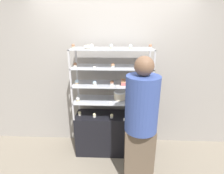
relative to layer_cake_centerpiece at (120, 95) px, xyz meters
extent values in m
plane|color=gray|center=(-0.12, -0.03, -1.02)|extent=(20.00, 20.00, 0.00)
cube|color=gray|center=(-0.12, 0.32, 0.28)|extent=(8.00, 0.05, 2.60)
cube|color=black|center=(-0.12, -0.03, -0.68)|extent=(1.18, 0.41, 0.69)
cube|color=#B7B7BC|center=(-0.70, 0.16, -0.20)|extent=(0.02, 0.02, 0.27)
cube|color=#B7B7BC|center=(0.46, 0.16, -0.20)|extent=(0.02, 0.02, 0.27)
cube|color=#B7B7BC|center=(-0.70, -0.22, -0.20)|extent=(0.02, 0.02, 0.27)
cube|color=#B7B7BC|center=(0.46, -0.22, -0.20)|extent=(0.02, 0.02, 0.27)
cube|color=#B7BCC6|center=(-0.12, -0.03, -0.07)|extent=(1.18, 0.41, 0.01)
cube|color=#B7B7BC|center=(-0.70, 0.16, 0.07)|extent=(0.02, 0.02, 0.27)
cube|color=#B7B7BC|center=(0.46, 0.16, 0.07)|extent=(0.02, 0.02, 0.27)
cube|color=#B7B7BC|center=(-0.70, -0.22, 0.07)|extent=(0.02, 0.02, 0.27)
cube|color=#B7B7BC|center=(0.46, -0.22, 0.07)|extent=(0.02, 0.02, 0.27)
cube|color=#B7BCC6|center=(-0.12, -0.03, 0.19)|extent=(1.18, 0.41, 0.01)
cube|color=#B7B7BC|center=(-0.70, 0.16, 0.33)|extent=(0.02, 0.02, 0.27)
cube|color=#B7B7BC|center=(0.46, 0.16, 0.33)|extent=(0.02, 0.02, 0.27)
cube|color=#B7B7BC|center=(-0.70, -0.22, 0.33)|extent=(0.02, 0.02, 0.27)
cube|color=#B7B7BC|center=(0.46, -0.22, 0.33)|extent=(0.02, 0.02, 0.27)
cube|color=#B7BCC6|center=(-0.12, -0.03, 0.46)|extent=(1.18, 0.41, 0.01)
cube|color=#B7B7BC|center=(-0.70, 0.16, 0.60)|extent=(0.02, 0.02, 0.27)
cube|color=#B7B7BC|center=(0.46, 0.16, 0.60)|extent=(0.02, 0.02, 0.27)
cube|color=#B7B7BC|center=(-0.70, -0.22, 0.60)|extent=(0.02, 0.02, 0.27)
cube|color=#B7B7BC|center=(0.46, -0.22, 0.60)|extent=(0.02, 0.02, 0.27)
cube|color=#B7BCC6|center=(-0.12, -0.03, 0.72)|extent=(1.18, 0.41, 0.01)
cylinder|color=beige|center=(0.00, 0.00, -0.01)|extent=(0.17, 0.17, 0.11)
cylinder|color=white|center=(0.00, 0.00, 0.06)|extent=(0.18, 0.18, 0.02)
cube|color=#C66660|center=(0.11, -0.04, 0.22)|extent=(0.19, 0.17, 0.05)
cube|color=#E5996B|center=(0.11, -0.04, 0.25)|extent=(0.19, 0.18, 0.01)
cylinder|color=beige|center=(-0.64, -0.06, -0.32)|extent=(0.05, 0.05, 0.03)
sphere|color=#F4EAB2|center=(-0.64, -0.06, -0.29)|extent=(0.05, 0.05, 0.05)
cylinder|color=white|center=(-0.39, -0.11, -0.32)|extent=(0.05, 0.05, 0.03)
sphere|color=#F4EAB2|center=(-0.39, -0.11, -0.29)|extent=(0.05, 0.05, 0.05)
cylinder|color=white|center=(-0.12, -0.13, -0.32)|extent=(0.05, 0.05, 0.03)
sphere|color=#F4EAB2|center=(-0.12, -0.13, -0.29)|extent=(0.05, 0.05, 0.05)
cylinder|color=beige|center=(0.15, -0.06, -0.32)|extent=(0.05, 0.05, 0.03)
sphere|color=#F4EAB2|center=(0.15, -0.06, -0.29)|extent=(0.05, 0.05, 0.05)
cylinder|color=#CCB28C|center=(0.42, -0.10, -0.32)|extent=(0.05, 0.05, 0.03)
sphere|color=#F4EAB2|center=(0.42, -0.10, -0.29)|extent=(0.05, 0.05, 0.05)
cube|color=white|center=(0.08, -0.21, -0.31)|extent=(0.04, 0.00, 0.04)
cylinder|color=#CCB28C|center=(-0.64, -0.10, -0.05)|extent=(0.05, 0.05, 0.03)
sphere|color=white|center=(-0.64, -0.10, -0.02)|extent=(0.05, 0.05, 0.05)
cylinder|color=#CCB28C|center=(0.42, -0.12, -0.05)|extent=(0.05, 0.05, 0.03)
sphere|color=silver|center=(0.42, -0.12, -0.02)|extent=(0.05, 0.05, 0.05)
cube|color=white|center=(-0.13, -0.21, -0.04)|extent=(0.04, 0.00, 0.04)
cylinder|color=#CCB28C|center=(-0.65, -0.06, 0.21)|extent=(0.05, 0.05, 0.02)
sphere|color=silver|center=(-0.65, -0.06, 0.24)|extent=(0.06, 0.06, 0.06)
cylinder|color=beige|center=(-0.38, -0.09, 0.21)|extent=(0.05, 0.05, 0.02)
sphere|color=silver|center=(-0.38, -0.09, 0.24)|extent=(0.06, 0.06, 0.06)
cylinder|color=white|center=(-0.12, -0.08, 0.21)|extent=(0.05, 0.05, 0.02)
sphere|color=#8C5B42|center=(-0.12, -0.08, 0.24)|extent=(0.06, 0.06, 0.06)
cylinder|color=white|center=(0.40, -0.07, 0.21)|extent=(0.05, 0.05, 0.02)
sphere|color=silver|center=(0.40, -0.07, 0.24)|extent=(0.06, 0.06, 0.06)
cube|color=white|center=(-0.03, -0.21, 0.22)|extent=(0.04, 0.00, 0.04)
cylinder|color=beige|center=(-0.66, -0.06, 0.48)|extent=(0.05, 0.05, 0.03)
sphere|color=#8C5B42|center=(-0.66, -0.06, 0.50)|extent=(0.05, 0.05, 0.05)
cylinder|color=white|center=(-0.10, -0.08, 0.48)|extent=(0.05, 0.05, 0.03)
sphere|color=#E5996B|center=(-0.10, -0.08, 0.50)|extent=(0.05, 0.05, 0.05)
cylinder|color=#CCB28C|center=(0.43, -0.08, 0.48)|extent=(0.05, 0.05, 0.03)
sphere|color=#F4EAB2|center=(0.43, -0.08, 0.50)|extent=(0.05, 0.05, 0.05)
cube|color=white|center=(-0.35, -0.21, 0.49)|extent=(0.04, 0.00, 0.04)
cylinder|color=#CCB28C|center=(-0.66, -0.08, 0.74)|extent=(0.04, 0.04, 0.03)
sphere|color=#8C5B42|center=(-0.66, -0.08, 0.77)|extent=(0.05, 0.05, 0.05)
cylinder|color=white|center=(-0.40, -0.08, 0.74)|extent=(0.04, 0.04, 0.03)
sphere|color=silver|center=(-0.40, -0.08, 0.77)|extent=(0.05, 0.05, 0.05)
cylinder|color=#CCB28C|center=(-0.13, -0.10, 0.74)|extent=(0.04, 0.04, 0.03)
sphere|color=silver|center=(-0.13, -0.10, 0.77)|extent=(0.05, 0.05, 0.05)
cylinder|color=#CCB28C|center=(0.14, -0.13, 0.74)|extent=(0.04, 0.04, 0.03)
sphere|color=silver|center=(0.14, -0.13, 0.77)|extent=(0.05, 0.05, 0.05)
cylinder|color=beige|center=(0.41, -0.07, 0.74)|extent=(0.04, 0.04, 0.03)
sphere|color=#8C5B42|center=(0.41, -0.07, 0.77)|extent=(0.05, 0.05, 0.05)
cube|color=white|center=(-0.37, -0.21, 0.75)|extent=(0.04, 0.00, 0.04)
torus|color=#EFE5CC|center=(-0.46, -0.03, 0.75)|extent=(0.14, 0.14, 0.04)
cube|color=brown|center=(0.27, -0.62, -0.62)|extent=(0.39, 0.21, 0.81)
cylinder|color=#33478C|center=(0.27, -0.62, 0.14)|extent=(0.41, 0.41, 0.70)
sphere|color=brown|center=(0.27, -0.62, 0.60)|extent=(0.23, 0.23, 0.23)
camera|label=1|loc=(-0.01, -2.55, 1.02)|focal=28.00mm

